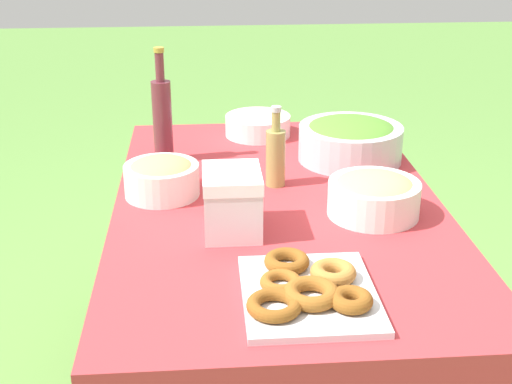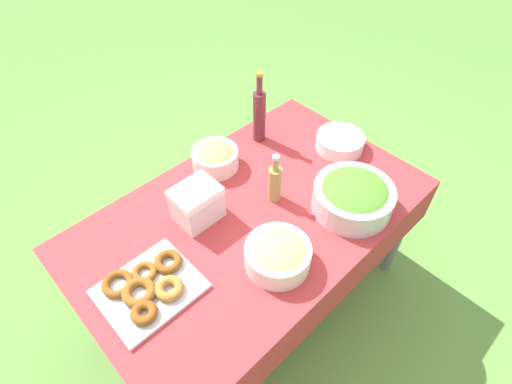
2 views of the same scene
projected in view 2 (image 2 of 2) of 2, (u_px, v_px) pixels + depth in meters
The scene contains 10 objects.
ground_plane at pixel (253, 297), 2.20m from camera, with size 14.00×14.00×0.00m, color #609342.
picnic_table at pixel (252, 226), 1.74m from camera, with size 1.49×0.92×0.72m.
salad_bowl at pixel (353, 196), 1.65m from camera, with size 0.33×0.33×0.13m.
pasta_bowl at pixel (278, 254), 1.46m from camera, with size 0.25×0.25×0.11m.
donut_platter at pixel (148, 287), 1.41m from camera, with size 0.34×0.31×0.05m.
plate_stack at pixel (340, 142), 1.94m from camera, with size 0.23×0.23×0.07m.
olive_oil_bottle at pixel (275, 183), 1.67m from camera, with size 0.06×0.06×0.24m.
wine_bottle at pixel (259, 115), 1.91m from camera, with size 0.06×0.06×0.37m.
bread_bowl at pixel (215, 157), 1.83m from camera, with size 0.21×0.21×0.11m.
cooler_box at pixel (197, 204), 1.60m from camera, with size 0.18×0.15×0.16m.
Camera 2 is at (0.74, 0.80, 1.99)m, focal length 28.00 mm.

